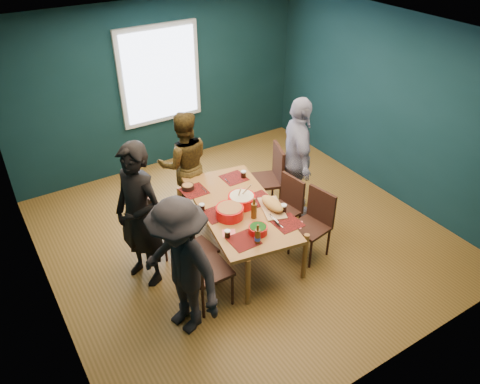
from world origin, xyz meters
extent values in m
cube|color=brown|center=(0.00, 0.00, -0.01)|extent=(5.00, 5.00, 0.01)
cube|color=silver|center=(0.00, 0.00, 2.70)|extent=(5.00, 5.00, 0.01)
cube|color=#0D272D|center=(-2.50, 0.00, 1.35)|extent=(0.01, 5.00, 2.70)
cube|color=#0D272D|center=(2.50, 0.00, 1.35)|extent=(0.01, 5.00, 2.70)
cube|color=#0D272D|center=(0.00, 2.50, 1.35)|extent=(5.00, 0.01, 2.70)
cube|color=#0D272D|center=(0.00, -2.50, 1.35)|extent=(5.00, 0.01, 2.70)
cube|color=beige|center=(0.00, 2.47, 1.55)|extent=(1.35, 0.06, 1.55)
cube|color=#96612D|center=(-0.22, -0.23, 0.68)|extent=(1.23, 1.99, 0.05)
cylinder|color=#96612D|center=(-0.63, -1.08, 0.33)|extent=(0.06, 0.06, 0.66)
cylinder|color=#96612D|center=(0.18, -1.08, 0.33)|extent=(0.06, 0.06, 0.66)
cylinder|color=#96612D|center=(-0.63, 0.63, 0.33)|extent=(0.06, 0.06, 0.66)
cylinder|color=#96612D|center=(0.18, 0.63, 0.33)|extent=(0.06, 0.06, 0.66)
cube|color=black|center=(-1.00, 0.29, 0.43)|extent=(0.50, 0.50, 0.04)
cube|color=black|center=(-1.18, 0.24, 0.67)|extent=(0.15, 0.40, 0.44)
cylinder|color=black|center=(-1.12, 0.08, 0.21)|extent=(0.03, 0.03, 0.41)
cylinder|color=black|center=(-0.79, 0.18, 0.21)|extent=(0.03, 0.03, 0.41)
cylinder|color=black|center=(-1.22, 0.41, 0.21)|extent=(0.03, 0.03, 0.41)
cylinder|color=black|center=(-0.89, 0.51, 0.21)|extent=(0.03, 0.03, 0.41)
cube|color=black|center=(-0.88, -0.37, 0.40)|extent=(0.42, 0.42, 0.04)
cube|color=black|center=(-1.04, -0.39, 0.62)|extent=(0.09, 0.37, 0.41)
cylinder|color=black|center=(-1.01, -0.55, 0.19)|extent=(0.03, 0.03, 0.38)
cylinder|color=black|center=(-0.70, -0.50, 0.19)|extent=(0.03, 0.03, 0.38)
cylinder|color=black|center=(-1.06, -0.23, 0.19)|extent=(0.03, 0.03, 0.38)
cylinder|color=black|center=(-0.74, -0.19, 0.19)|extent=(0.03, 0.03, 0.38)
cube|color=black|center=(-0.98, -0.81, 0.47)|extent=(0.44, 0.44, 0.04)
cube|color=black|center=(-1.17, -0.82, 0.73)|extent=(0.04, 0.44, 0.48)
cylinder|color=black|center=(-1.16, -1.00, 0.22)|extent=(0.03, 0.03, 0.45)
cylinder|color=black|center=(-0.79, -1.00, 0.22)|extent=(0.03, 0.03, 0.45)
cylinder|color=black|center=(-1.16, -0.63, 0.22)|extent=(0.03, 0.03, 0.45)
cylinder|color=black|center=(-0.79, -0.63, 0.22)|extent=(0.03, 0.03, 0.45)
cube|color=black|center=(0.59, 0.38, 0.49)|extent=(0.58, 0.58, 0.04)
cube|color=black|center=(0.78, 0.31, 0.76)|extent=(0.20, 0.44, 0.50)
cylinder|color=black|center=(0.34, 0.27, 0.23)|extent=(0.03, 0.03, 0.47)
cylinder|color=black|center=(0.71, 0.13, 0.23)|extent=(0.03, 0.03, 0.47)
cylinder|color=black|center=(0.47, 0.63, 0.23)|extent=(0.03, 0.03, 0.47)
cylinder|color=black|center=(0.84, 0.50, 0.23)|extent=(0.03, 0.03, 0.47)
cube|color=black|center=(0.42, -0.30, 0.43)|extent=(0.45, 0.45, 0.04)
cube|color=black|center=(0.59, -0.27, 0.67)|extent=(0.09, 0.40, 0.44)
cylinder|color=black|center=(0.27, -0.49, 0.20)|extent=(0.03, 0.03, 0.41)
cylinder|color=black|center=(0.61, -0.44, 0.20)|extent=(0.03, 0.03, 0.41)
cylinder|color=black|center=(0.22, -0.15, 0.20)|extent=(0.03, 0.03, 0.41)
cylinder|color=black|center=(0.56, -0.10, 0.20)|extent=(0.03, 0.03, 0.41)
cube|color=black|center=(0.50, -0.78, 0.44)|extent=(0.48, 0.48, 0.04)
cube|color=black|center=(0.68, -0.75, 0.69)|extent=(0.12, 0.41, 0.45)
cylinder|color=black|center=(0.36, -0.99, 0.21)|extent=(0.03, 0.03, 0.42)
cylinder|color=black|center=(0.71, -0.92, 0.21)|extent=(0.03, 0.03, 0.42)
cylinder|color=black|center=(0.29, -0.64, 0.21)|extent=(0.03, 0.03, 0.42)
cylinder|color=black|center=(0.64, -0.58, 0.21)|extent=(0.03, 0.03, 0.42)
imported|color=black|center=(-1.43, -0.05, 0.91)|extent=(0.66, 0.78, 1.82)
imported|color=black|center=(-0.37, 0.97, 0.78)|extent=(0.90, 0.78, 1.56)
imported|color=white|center=(0.95, 0.10, 0.88)|extent=(0.81, 1.12, 1.77)
imported|color=black|center=(-1.38, -0.97, 0.82)|extent=(0.88, 1.18, 1.63)
cylinder|color=red|center=(-0.42, -0.35, 0.77)|extent=(0.34, 0.34, 0.14)
cylinder|color=#528731|center=(-0.42, -0.35, 0.83)|extent=(0.30, 0.30, 0.02)
cylinder|color=red|center=(-0.17, -0.22, 0.77)|extent=(0.34, 0.34, 0.14)
cylinder|color=beige|center=(-0.17, -0.22, 0.83)|extent=(0.30, 0.30, 0.02)
cylinder|color=tan|center=(-0.12, -0.22, 0.89)|extent=(0.10, 0.19, 0.27)
cylinder|color=tan|center=(-0.20, -0.22, 0.89)|extent=(0.08, 0.19, 0.27)
cylinder|color=red|center=(-0.31, -0.80, 0.75)|extent=(0.22, 0.22, 0.09)
cylinder|color=#164C13|center=(-0.31, -0.80, 0.79)|extent=(0.19, 0.19, 0.02)
cube|color=tan|center=(0.10, -0.49, 0.71)|extent=(0.39, 0.55, 0.02)
ellipsoid|color=#C08745|center=(0.10, -0.49, 0.78)|extent=(0.30, 0.43, 0.12)
cube|color=silver|center=(-0.02, -0.69, 0.73)|extent=(0.04, 0.20, 0.00)
cylinder|color=black|center=(-0.04, -0.80, 0.74)|extent=(0.03, 0.11, 0.02)
sphere|color=#1D5F15|center=(0.10, -0.60, 0.79)|extent=(0.04, 0.04, 0.04)
sphere|color=#1D5F15|center=(0.10, -0.49, 0.79)|extent=(0.04, 0.04, 0.04)
sphere|color=#1D5F15|center=(0.10, -0.38, 0.79)|extent=(0.04, 0.04, 0.04)
cylinder|color=black|center=(-0.58, 0.46, 0.74)|extent=(0.17, 0.17, 0.07)
cylinder|color=#528731|center=(-0.58, 0.46, 0.77)|extent=(0.14, 0.14, 0.02)
cylinder|color=#4D2E0D|center=(-0.42, -0.94, 0.79)|extent=(0.06, 0.06, 0.18)
cylinder|color=#4D2E0D|center=(-0.42, -0.94, 0.92)|extent=(0.03, 0.03, 0.07)
cylinder|color=#1A3EB8|center=(-0.42, -0.94, 0.76)|extent=(0.07, 0.07, 0.04)
cylinder|color=#4D2E0D|center=(-0.19, -0.52, 0.80)|extent=(0.07, 0.07, 0.20)
cylinder|color=#4D2E0D|center=(-0.19, -0.52, 0.94)|extent=(0.03, 0.03, 0.08)
cylinder|color=black|center=(-0.65, -0.68, 0.75)|extent=(0.07, 0.07, 0.09)
cylinder|color=silver|center=(-0.65, -0.68, 0.79)|extent=(0.07, 0.07, 0.01)
cylinder|color=black|center=(0.18, -0.62, 0.76)|extent=(0.07, 0.07, 0.11)
cylinder|color=silver|center=(0.18, -0.62, 0.80)|extent=(0.08, 0.08, 0.02)
cylinder|color=black|center=(0.20, 0.32, 0.75)|extent=(0.07, 0.07, 0.10)
cylinder|color=silver|center=(0.20, 0.32, 0.80)|extent=(0.07, 0.07, 0.01)
cylinder|color=black|center=(-0.65, -0.07, 0.75)|extent=(0.07, 0.07, 0.10)
cylinder|color=silver|center=(-0.65, -0.07, 0.79)|extent=(0.07, 0.07, 0.01)
cube|color=#FF6D6B|center=(0.13, -0.19, 0.71)|extent=(0.18, 0.18, 0.00)
cube|color=#FF6D6B|center=(-0.60, -0.63, 0.71)|extent=(0.20, 0.20, 0.00)
cube|color=#FF6D6B|center=(0.15, -0.90, 0.71)|extent=(0.21, 0.21, 0.00)
camera|label=1|loc=(-2.74, -4.27, 4.05)|focal=35.00mm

